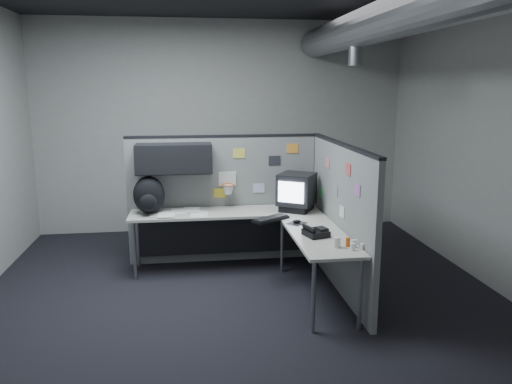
{
  "coord_description": "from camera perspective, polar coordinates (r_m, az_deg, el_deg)",
  "views": [
    {
      "loc": [
        -0.53,
        -4.89,
        2.22
      ],
      "look_at": [
        0.19,
        0.35,
        1.1
      ],
      "focal_mm": 35.0,
      "sensor_mm": 36.0,
      "label": 1
    }
  ],
  "objects": [
    {
      "name": "partition_back",
      "position": [
        6.25,
        -5.12,
        0.66
      ],
      "size": [
        2.44,
        0.42,
        1.63
      ],
      "color": "slate",
      "rests_on": "ground"
    },
    {
      "name": "phone",
      "position": [
        5.1,
        6.81,
        -4.58
      ],
      "size": [
        0.27,
        0.28,
        0.11
      ],
      "rotation": [
        0.0,
        0.0,
        0.11
      ],
      "color": "black",
      "rests_on": "desk"
    },
    {
      "name": "mouse",
      "position": [
        5.55,
        4.68,
        -3.45
      ],
      "size": [
        0.25,
        0.25,
        0.04
      ],
      "rotation": [
        0.0,
        0.0,
        -0.05
      ],
      "color": "black",
      "rests_on": "desk"
    },
    {
      "name": "backpack",
      "position": [
        6.03,
        -12.14,
        -0.41
      ],
      "size": [
        0.44,
        0.43,
        0.45
      ],
      "rotation": [
        0.0,
        0.0,
        -0.35
      ],
      "color": "black",
      "rests_on": "desk"
    },
    {
      "name": "bottles",
      "position": [
        4.79,
        11.03,
        -5.88
      ],
      "size": [
        0.16,
        0.17,
        0.09
      ],
      "rotation": [
        0.0,
        0.0,
        0.36
      ],
      "color": "silver",
      "rests_on": "desk"
    },
    {
      "name": "papers",
      "position": [
        6.04,
        -8.77,
        -2.35
      ],
      "size": [
        0.69,
        0.5,
        0.01
      ],
      "rotation": [
        0.0,
        0.0,
        -0.04
      ],
      "color": "white",
      "rests_on": "desk"
    },
    {
      "name": "partition_right",
      "position": [
        5.54,
        9.59,
        -2.82
      ],
      "size": [
        0.07,
        2.23,
        1.63
      ],
      "color": "slate",
      "rests_on": "ground"
    },
    {
      "name": "cup",
      "position": [
        4.78,
        9.21,
        -5.69
      ],
      "size": [
        0.09,
        0.09,
        0.1
      ],
      "primitive_type": "cylinder",
      "rotation": [
        0.0,
        0.0,
        -0.26
      ],
      "color": "silver",
      "rests_on": "desk"
    },
    {
      "name": "desk",
      "position": [
        5.86,
        -0.88,
        -3.92
      ],
      "size": [
        2.31,
        2.11,
        0.73
      ],
      "color": "#B6B1A5",
      "rests_on": "ground"
    },
    {
      "name": "monitor",
      "position": [
        6.08,
        4.67,
        0.06
      ],
      "size": [
        0.55,
        0.55,
        0.46
      ],
      "rotation": [
        0.0,
        0.0,
        0.24
      ],
      "color": "black",
      "rests_on": "desk"
    },
    {
      "name": "room",
      "position": [
        5.01,
        4.79,
        10.54
      ],
      "size": [
        5.62,
        5.62,
        3.22
      ],
      "color": "black",
      "rests_on": "ground"
    },
    {
      "name": "keyboard",
      "position": [
        5.66,
        1.69,
        -3.08
      ],
      "size": [
        0.46,
        0.39,
        0.04
      ],
      "rotation": [
        0.0,
        0.0,
        -0.18
      ],
      "color": "black",
      "rests_on": "desk"
    }
  ]
}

